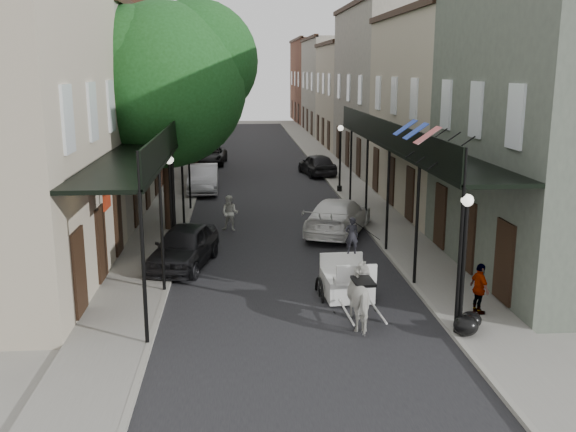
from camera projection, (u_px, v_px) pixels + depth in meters
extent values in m
plane|color=gray|center=(297.00, 313.00, 18.53)|extent=(140.00, 140.00, 0.00)
cube|color=black|center=(266.00, 188.00, 37.95)|extent=(8.00, 90.00, 0.01)
cube|color=gray|center=(180.00, 188.00, 37.55)|extent=(2.20, 90.00, 0.12)
cube|color=gray|center=(349.00, 186.00, 38.33)|extent=(2.20, 90.00, 0.12)
cube|color=#A19480|center=(139.00, 92.00, 45.82)|extent=(5.00, 80.00, 10.50)
cube|color=gray|center=(376.00, 91.00, 47.15)|extent=(5.00, 80.00, 10.50)
cube|color=black|center=(147.00, 148.00, 24.04)|extent=(2.20, 18.00, 0.12)
cube|color=black|center=(175.00, 134.00, 24.01)|extent=(0.06, 18.00, 1.00)
cylinder|color=black|center=(143.00, 267.00, 15.80)|extent=(0.10, 0.10, 4.00)
cylinder|color=black|center=(174.00, 202.00, 23.57)|extent=(0.10, 0.10, 4.00)
cylinder|color=black|center=(189.00, 169.00, 31.34)|extent=(0.10, 0.10, 4.00)
cube|color=black|center=(409.00, 145.00, 24.81)|extent=(2.20, 18.00, 0.12)
cube|color=black|center=(383.00, 132.00, 24.62)|extent=(0.06, 18.00, 1.00)
cylinder|color=black|center=(460.00, 260.00, 16.42)|extent=(0.10, 0.10, 4.00)
cylinder|color=black|center=(388.00, 198.00, 24.19)|extent=(0.10, 0.10, 4.00)
cylinder|color=black|center=(351.00, 167.00, 31.96)|extent=(0.10, 0.10, 4.00)
cylinder|color=#382619|center=(168.00, 164.00, 27.23)|extent=(0.44, 0.44, 5.60)
sphere|color=#164115|center=(164.00, 86.00, 26.49)|extent=(6.80, 6.80, 6.80)
sphere|color=#164115|center=(198.00, 61.00, 26.95)|extent=(5.10, 5.10, 5.10)
cylinder|color=#382619|center=(190.00, 137.00, 40.89)|extent=(0.44, 0.44, 5.04)
sphere|color=#164115|center=(189.00, 90.00, 40.23)|extent=(6.00, 6.00, 6.00)
sphere|color=#164115|center=(208.00, 75.00, 40.70)|extent=(4.50, 4.50, 4.50)
cylinder|color=black|center=(459.00, 327.00, 16.84)|extent=(0.28, 0.28, 0.30)
cylinder|color=black|center=(463.00, 271.00, 16.49)|extent=(0.12, 0.12, 3.40)
sphere|color=white|center=(467.00, 200.00, 16.08)|extent=(0.32, 0.32, 0.32)
cylinder|color=black|center=(173.00, 250.00, 23.98)|extent=(0.28, 0.28, 0.30)
cylinder|color=black|center=(171.00, 210.00, 23.63)|extent=(0.12, 0.12, 3.40)
sphere|color=white|center=(169.00, 160.00, 23.21)|extent=(0.32, 0.32, 0.32)
cylinder|color=black|center=(340.00, 188.00, 36.27)|extent=(0.28, 0.28, 0.30)
cylinder|color=black|center=(340.00, 161.00, 35.92)|extent=(0.12, 0.12, 3.40)
sphere|color=white|center=(341.00, 128.00, 35.50)|extent=(0.32, 0.32, 0.32)
imported|color=beige|center=(364.00, 297.00, 17.51)|extent=(0.96, 1.95, 1.61)
torus|color=black|center=(317.00, 273.00, 20.19)|extent=(0.15, 1.26, 1.26)
torus|color=black|center=(367.00, 271.00, 20.39)|extent=(0.15, 1.26, 1.26)
torus|color=black|center=(331.00, 297.00, 18.96)|extent=(0.10, 0.66, 0.65)
torus|color=black|center=(371.00, 295.00, 19.11)|extent=(0.10, 0.66, 0.65)
cube|color=silver|center=(343.00, 261.00, 20.01)|extent=(1.45, 1.82, 0.68)
cube|color=silver|center=(351.00, 255.00, 18.91)|extent=(1.20, 0.60, 0.12)
cube|color=silver|center=(353.00, 248.00, 18.60)|extent=(1.18, 0.16, 0.49)
imported|color=black|center=(352.00, 236.00, 18.77)|extent=(0.41, 0.28, 1.10)
imported|color=beige|center=(230.00, 213.00, 27.76)|extent=(0.90, 0.78, 1.56)
imported|color=gray|center=(196.00, 168.00, 39.54)|extent=(1.16, 1.02, 1.55)
imported|color=gray|center=(480.00, 289.00, 18.01)|extent=(0.51, 0.91, 1.47)
imported|color=black|center=(184.00, 246.00, 22.73)|extent=(2.66, 4.63, 1.48)
imported|color=#AAA9AF|center=(203.00, 179.00, 36.47)|extent=(1.74, 4.76, 1.56)
imported|color=black|center=(211.00, 156.00, 46.97)|extent=(2.46, 4.79, 1.29)
imported|color=silver|center=(338.00, 216.00, 27.30)|extent=(3.87, 5.64, 1.52)
imported|color=black|center=(317.00, 164.00, 42.20)|extent=(2.40, 4.49, 1.45)
ellipsoid|color=black|center=(466.00, 325.00, 16.63)|extent=(0.65, 0.65, 0.55)
ellipsoid|color=black|center=(471.00, 320.00, 17.10)|extent=(0.57, 0.57, 0.45)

